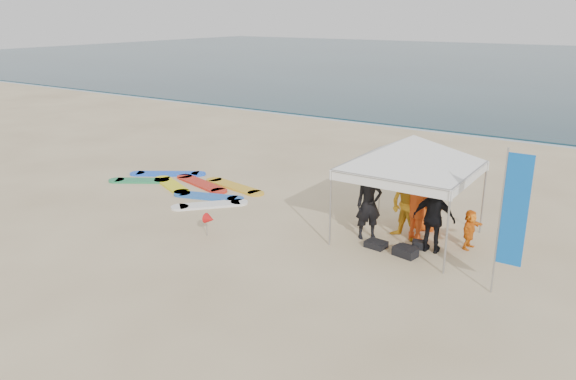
{
  "coord_description": "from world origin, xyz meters",
  "views": [
    {
      "loc": [
        7.69,
        -9.19,
        5.7
      ],
      "look_at": [
        -0.09,
        2.6,
        1.2
      ],
      "focal_mm": 35.0,
      "sensor_mm": 36.0,
      "label": 1
    }
  ],
  "objects_px": {
    "person_yellow": "(407,205)",
    "canopy_tent": "(414,135)",
    "person_seated": "(470,229)",
    "feather_flag": "(513,212)",
    "person_black_b": "(434,218)",
    "surfboard_spread": "(191,186)",
    "person_black_a": "(369,204)",
    "marker_pennant": "(210,219)",
    "person_orange_a": "(419,205)",
    "person_orange_b": "(427,199)"
  },
  "relations": [
    {
      "from": "person_yellow",
      "to": "canopy_tent",
      "type": "relative_size",
      "value": 0.45
    },
    {
      "from": "canopy_tent",
      "to": "person_seated",
      "type": "bearing_deg",
      "value": 9.45
    },
    {
      "from": "feather_flag",
      "to": "person_yellow",
      "type": "bearing_deg",
      "value": 148.69
    },
    {
      "from": "person_black_b",
      "to": "feather_flag",
      "type": "xyz_separation_m",
      "value": [
        2.03,
        -1.36,
        0.98
      ]
    },
    {
      "from": "feather_flag",
      "to": "surfboard_spread",
      "type": "distance_m",
      "value": 11.06
    },
    {
      "from": "person_black_a",
      "to": "marker_pennant",
      "type": "distance_m",
      "value": 4.18
    },
    {
      "from": "person_black_b",
      "to": "canopy_tent",
      "type": "distance_m",
      "value": 2.11
    },
    {
      "from": "person_orange_a",
      "to": "surfboard_spread",
      "type": "relative_size",
      "value": 0.35
    },
    {
      "from": "marker_pennant",
      "to": "person_black_a",
      "type": "bearing_deg",
      "value": 32.35
    },
    {
      "from": "person_orange_a",
      "to": "canopy_tent",
      "type": "bearing_deg",
      "value": 31.71
    },
    {
      "from": "person_orange_b",
      "to": "feather_flag",
      "type": "relative_size",
      "value": 0.57
    },
    {
      "from": "person_yellow",
      "to": "person_black_b",
      "type": "distance_m",
      "value": 0.96
    },
    {
      "from": "canopy_tent",
      "to": "feather_flag",
      "type": "height_order",
      "value": "canopy_tent"
    },
    {
      "from": "person_orange_b",
      "to": "canopy_tent",
      "type": "bearing_deg",
      "value": 54.53
    },
    {
      "from": "person_seated",
      "to": "feather_flag",
      "type": "xyz_separation_m",
      "value": [
        1.33,
        -2.07,
        1.35
      ]
    },
    {
      "from": "person_seated",
      "to": "canopy_tent",
      "type": "bearing_deg",
      "value": 106.72
    },
    {
      "from": "person_black_a",
      "to": "person_yellow",
      "type": "distance_m",
      "value": 0.98
    },
    {
      "from": "person_black_a",
      "to": "marker_pennant",
      "type": "bearing_deg",
      "value": 168.99
    },
    {
      "from": "canopy_tent",
      "to": "feather_flag",
      "type": "relative_size",
      "value": 1.33
    },
    {
      "from": "marker_pennant",
      "to": "surfboard_spread",
      "type": "bearing_deg",
      "value": 139.27
    },
    {
      "from": "canopy_tent",
      "to": "marker_pennant",
      "type": "xyz_separation_m",
      "value": [
        -4.41,
        -2.74,
        -2.27
      ]
    },
    {
      "from": "surfboard_spread",
      "to": "person_seated",
      "type": "bearing_deg",
      "value": 0.19
    },
    {
      "from": "person_seated",
      "to": "canopy_tent",
      "type": "xyz_separation_m",
      "value": [
        -1.53,
        -0.26,
        2.26
      ]
    },
    {
      "from": "person_orange_b",
      "to": "marker_pennant",
      "type": "relative_size",
      "value": 2.81
    },
    {
      "from": "person_yellow",
      "to": "marker_pennant",
      "type": "distance_m",
      "value": 5.16
    },
    {
      "from": "canopy_tent",
      "to": "person_black_a",
      "type": "bearing_deg",
      "value": -150.07
    },
    {
      "from": "person_black_b",
      "to": "canopy_tent",
      "type": "xyz_separation_m",
      "value": [
        -0.84,
        0.46,
        1.88
      ]
    },
    {
      "from": "person_orange_a",
      "to": "feather_flag",
      "type": "distance_m",
      "value": 3.32
    },
    {
      "from": "person_black_a",
      "to": "marker_pennant",
      "type": "height_order",
      "value": "person_black_a"
    },
    {
      "from": "person_black_a",
      "to": "person_orange_a",
      "type": "distance_m",
      "value": 1.28
    },
    {
      "from": "canopy_tent",
      "to": "surfboard_spread",
      "type": "relative_size",
      "value": 0.76
    },
    {
      "from": "canopy_tent",
      "to": "surfboard_spread",
      "type": "distance_m",
      "value": 8.31
    },
    {
      "from": "person_black_b",
      "to": "person_orange_b",
      "type": "distance_m",
      "value": 1.44
    },
    {
      "from": "person_black_a",
      "to": "feather_flag",
      "type": "xyz_separation_m",
      "value": [
        3.76,
        -1.3,
        0.92
      ]
    },
    {
      "from": "person_black_a",
      "to": "surfboard_spread",
      "type": "xyz_separation_m",
      "value": [
        -6.96,
        0.74,
        -0.9
      ]
    },
    {
      "from": "person_orange_b",
      "to": "person_orange_a",
      "type": "bearing_deg",
      "value": 72.63
    },
    {
      "from": "person_yellow",
      "to": "person_black_b",
      "type": "height_order",
      "value": "person_yellow"
    },
    {
      "from": "surfboard_spread",
      "to": "feather_flag",
      "type": "bearing_deg",
      "value": -10.78
    },
    {
      "from": "person_orange_b",
      "to": "feather_flag",
      "type": "height_order",
      "value": "feather_flag"
    },
    {
      "from": "person_black_a",
      "to": "person_orange_a",
      "type": "height_order",
      "value": "person_orange_a"
    },
    {
      "from": "person_orange_b",
      "to": "canopy_tent",
      "type": "height_order",
      "value": "canopy_tent"
    },
    {
      "from": "feather_flag",
      "to": "marker_pennant",
      "type": "bearing_deg",
      "value": -172.76
    },
    {
      "from": "person_yellow",
      "to": "marker_pennant",
      "type": "xyz_separation_m",
      "value": [
        -4.38,
        -2.69,
        -0.44
      ]
    },
    {
      "from": "person_orange_a",
      "to": "feather_flag",
      "type": "bearing_deg",
      "value": 167.98
    },
    {
      "from": "person_orange_a",
      "to": "marker_pennant",
      "type": "relative_size",
      "value": 3.05
    },
    {
      "from": "canopy_tent",
      "to": "marker_pennant",
      "type": "distance_m",
      "value": 5.66
    },
    {
      "from": "person_black_b",
      "to": "marker_pennant",
      "type": "xyz_separation_m",
      "value": [
        -5.24,
        -2.28,
        -0.39
      ]
    },
    {
      "from": "person_seated",
      "to": "surfboard_spread",
      "type": "bearing_deg",
      "value": 97.46
    },
    {
      "from": "person_black_b",
      "to": "surfboard_spread",
      "type": "relative_size",
      "value": 0.32
    },
    {
      "from": "person_orange_b",
      "to": "person_seated",
      "type": "height_order",
      "value": "person_orange_b"
    }
  ]
}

